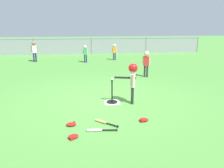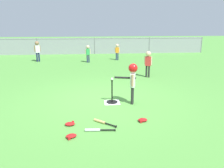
{
  "view_description": "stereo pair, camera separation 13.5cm",
  "coord_description": "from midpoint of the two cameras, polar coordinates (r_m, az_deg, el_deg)",
  "views": [
    {
      "loc": [
        -0.49,
        -6.36,
        2.24
      ],
      "look_at": [
        0.25,
        -0.26,
        0.55
      ],
      "focal_mm": 36.3,
      "sensor_mm": 36.0,
      "label": 1
    },
    {
      "loc": [
        -0.35,
        -6.38,
        2.24
      ],
      "look_at": [
        0.25,
        -0.26,
        0.55
      ],
      "focal_mm": 36.3,
      "sensor_mm": 36.0,
      "label": 2
    }
  ],
  "objects": [
    {
      "name": "fielder_deep_center",
      "position": [
        13.74,
        0.32,
        8.64
      ],
      "size": [
        0.29,
        0.19,
        0.97
      ],
      "color": "#191E4C",
      "rests_on": "ground_plane"
    },
    {
      "name": "batting_tee",
      "position": [
        6.5,
        -0.6,
        -3.8
      ],
      "size": [
        0.32,
        0.32,
        0.66
      ],
      "color": "black",
      "rests_on": "ground_plane"
    },
    {
      "name": "spare_bat_wood",
      "position": [
        5.25,
        -2.97,
        -9.56
      ],
      "size": [
        0.51,
        0.45,
        0.06
      ],
      "color": "#DBB266",
      "rests_on": "ground_plane"
    },
    {
      "name": "glove_tossed_aside",
      "position": [
        4.7,
        -10.6,
        -12.87
      ],
      "size": [
        0.26,
        0.24,
        0.07
      ],
      "color": "#B21919",
      "rests_on": "ground_plane"
    },
    {
      "name": "ground_plane",
      "position": [
        6.76,
        -2.92,
        -3.97
      ],
      "size": [
        60.0,
        60.0,
        0.0
      ],
      "primitive_type": "plane",
      "color": "#51933D"
    },
    {
      "name": "fielder_deep_right",
      "position": [
        12.95,
        -7.06,
        8.14
      ],
      "size": [
        0.29,
        0.19,
        0.98
      ],
      "color": "#191E4C",
      "rests_on": "ground_plane"
    },
    {
      "name": "outfield_fence",
      "position": [
        16.47,
        -5.44,
        9.66
      ],
      "size": [
        16.06,
        0.06,
        1.15
      ],
      "color": "slate",
      "rests_on": "ground_plane"
    },
    {
      "name": "fielder_near_left",
      "position": [
        13.82,
        -19.3,
        8.39
      ],
      "size": [
        0.32,
        0.23,
        1.18
      ],
      "color": "#191E4C",
      "rests_on": "ground_plane"
    },
    {
      "name": "spare_bat_silver",
      "position": [
        4.9,
        -4.44,
        -11.5
      ],
      "size": [
        0.65,
        0.11,
        0.06
      ],
      "color": "silver",
      "rests_on": "ground_plane"
    },
    {
      "name": "glove_near_bats",
      "position": [
        5.22,
        -10.95,
        -9.93
      ],
      "size": [
        0.23,
        0.18,
        0.07
      ],
      "color": "#B21919",
      "rests_on": "ground_plane"
    },
    {
      "name": "fielder_deep_left",
      "position": [
        9.48,
        8.24,
        5.91
      ],
      "size": [
        0.29,
        0.22,
        1.1
      ],
      "color": "#262626",
      "rests_on": "ground_plane"
    },
    {
      "name": "home_plate",
      "position": [
        6.54,
        -0.6,
        -4.62
      ],
      "size": [
        0.44,
        0.44,
        0.01
      ],
      "primitive_type": "cube",
      "color": "white",
      "rests_on": "ground_plane"
    },
    {
      "name": "glove_by_plate",
      "position": [
        5.39,
        7.26,
        -8.91
      ],
      "size": [
        0.24,
        0.19,
        0.07
      ],
      "color": "#B21919",
      "rests_on": "ground_plane"
    },
    {
      "name": "batter_child",
      "position": [
        6.25,
        4.59,
        2.2
      ],
      "size": [
        0.63,
        0.32,
        1.15
      ],
      "color": "#262626",
      "rests_on": "ground_plane"
    },
    {
      "name": "baseball_on_tee",
      "position": [
        6.33,
        -0.61,
        1.26
      ],
      "size": [
        0.07,
        0.07,
        0.07
      ],
      "primitive_type": "sphere",
      "color": "white",
      "rests_on": "batting_tee"
    }
  ]
}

